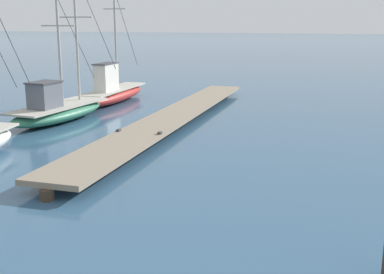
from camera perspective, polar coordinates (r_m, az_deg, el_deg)
name	(u,v)px	position (r m, az deg, el deg)	size (l,w,h in m)	color
floating_dock	(174,116)	(21.27, -2.10, 2.52)	(3.12, 19.98, 0.53)	gray
fishing_boat_1	(113,91)	(27.28, -9.14, 5.28)	(1.96, 6.74, 6.45)	#AD2823
fishing_boat_2	(57,109)	(22.54, -15.41, 3.16)	(2.08, 8.04, 7.20)	#337556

